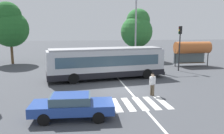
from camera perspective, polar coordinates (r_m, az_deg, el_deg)
The scene contains 15 objects.
ground_plane at distance 18.46m, azimuth 2.72°, elevation -5.80°, with size 160.00×160.00×0.00m, color #424449.
city_transit_bus at distance 22.21m, azimuth -1.40°, elevation 1.01°, with size 11.78×4.22×3.06m.
pedestrian_crossing_street at distance 16.96m, azimuth 10.15°, elevation -3.95°, with size 0.52×0.42×1.72m.
foreground_sedan at distance 12.79m, azimuth -10.04°, elevation -9.38°, with size 4.60×2.10×1.35m.
parked_car_black at distance 32.07m, azimuth -7.84°, elevation 2.09°, with size 2.00×4.56×1.35m.
parked_car_red at distance 32.23m, azimuth -2.71°, elevation 2.20°, with size 2.04×4.58×1.35m.
parked_car_teal at distance 32.71m, azimuth 1.88°, elevation 2.32°, with size 1.90×4.52×1.35m.
parked_car_charcoal at distance 33.30m, azimuth 6.32°, elevation 2.39°, with size 1.89×4.51×1.35m.
traffic_light_far_corner at distance 27.51m, azimuth 16.69°, elevation 6.19°, with size 0.33×0.32×5.20m.
bus_stop_shelter at distance 31.61m, azimuth 19.56°, elevation 4.53°, with size 4.72×1.54×3.25m.
twin_arm_street_lamp at distance 28.59m, azimuth 6.02°, elevation 10.76°, with size 5.14×0.32×8.87m.
background_tree_left at distance 34.95m, azimuth -24.42°, elevation 9.61°, with size 5.06×5.06×8.58m.
background_tree_right at distance 36.55m, azimuth 6.31°, elevation 9.61°, with size 5.00×5.00×8.07m.
crosswalk_painted_stripes at distance 15.04m, azimuth 2.57°, elevation -9.39°, with size 6.09×2.76×0.01m.
lane_center_line at distance 20.45m, azimuth 2.78°, elevation -4.27°, with size 0.16×24.00×0.01m, color silver.
Camera 1 is at (-3.71, -17.41, 4.89)m, focal length 36.34 mm.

